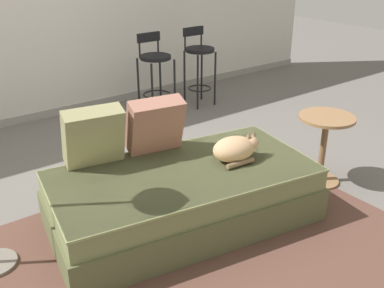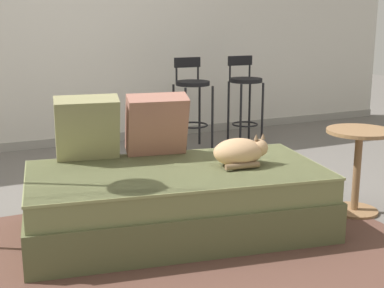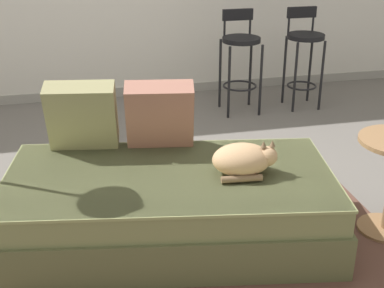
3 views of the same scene
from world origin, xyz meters
The scene contains 10 objects.
ground_plane centered at (0.00, 0.00, 0.00)m, with size 16.00×16.00×0.00m, color #66605B.
wall_baseboard_trim centered at (0.00, 2.20, 0.04)m, with size 8.00×0.02×0.09m, color gray.
area_rug centered at (0.00, -0.70, 0.00)m, with size 2.52×2.02×0.01m, color brown.
couch centered at (0.00, -0.40, 0.21)m, with size 1.94×1.21×0.41m.
throw_pillow_corner centered at (-0.43, 0.04, 0.62)m, with size 0.44×0.30×0.42m.
throw_pillow_middle centered at (0.01, -0.04, 0.62)m, with size 0.43×0.31×0.42m.
cat centered at (0.39, -0.49, 0.49)m, with size 0.36×0.27×0.20m.
bar_stool_near_window centered at (1.01, 1.54, 0.55)m, with size 0.34×0.34×0.92m.
bar_stool_by_doorway centered at (1.63, 1.54, 0.55)m, with size 0.34×0.34×0.91m.
side_table centered at (1.24, -0.61, 0.38)m, with size 0.44×0.44×0.58m.
Camera 1 is at (-1.57, -2.60, 1.83)m, focal length 42.00 mm.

